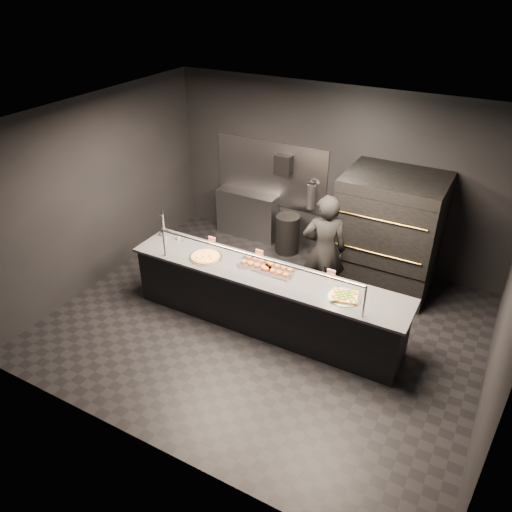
# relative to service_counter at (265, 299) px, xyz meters

# --- Properties ---
(room) EXTENTS (6.04, 6.00, 3.00)m
(room) POSITION_rel_service_counter_xyz_m (-0.02, 0.05, 1.03)
(room) COLOR black
(room) RESTS_ON ground
(service_counter) EXTENTS (4.10, 0.78, 1.37)m
(service_counter) POSITION_rel_service_counter_xyz_m (0.00, 0.00, 0.00)
(service_counter) COLOR black
(service_counter) RESTS_ON ground
(pizza_oven) EXTENTS (1.50, 1.23, 1.91)m
(pizza_oven) POSITION_rel_service_counter_xyz_m (1.20, 1.90, 0.50)
(pizza_oven) COLOR black
(pizza_oven) RESTS_ON ground
(prep_shelf) EXTENTS (1.20, 0.35, 0.90)m
(prep_shelf) POSITION_rel_service_counter_xyz_m (-1.60, 2.32, -0.01)
(prep_shelf) COLOR #99999E
(prep_shelf) RESTS_ON ground
(towel_dispenser) EXTENTS (0.30, 0.20, 0.35)m
(towel_dispenser) POSITION_rel_service_counter_xyz_m (-0.90, 2.39, 1.09)
(towel_dispenser) COLOR black
(towel_dispenser) RESTS_ON room
(fire_extinguisher) EXTENTS (0.14, 0.14, 0.51)m
(fire_extinguisher) POSITION_rel_service_counter_xyz_m (-0.35, 2.40, 0.60)
(fire_extinguisher) COLOR #B2B2B7
(fire_extinguisher) RESTS_ON room
(beer_tap) EXTENTS (0.13, 0.19, 0.50)m
(beer_tap) POSITION_rel_service_counter_xyz_m (-1.90, 0.20, 0.60)
(beer_tap) COLOR silver
(beer_tap) RESTS_ON service_counter
(round_pizza) EXTENTS (0.49, 0.49, 0.03)m
(round_pizza) POSITION_rel_service_counter_xyz_m (-0.95, -0.07, 0.47)
(round_pizza) COLOR silver
(round_pizza) RESTS_ON service_counter
(slider_tray_a) EXTENTS (0.54, 0.46, 0.07)m
(slider_tray_a) POSITION_rel_service_counter_xyz_m (-0.21, 0.12, 0.48)
(slider_tray_a) COLOR silver
(slider_tray_a) RESTS_ON service_counter
(slider_tray_b) EXTENTS (0.49, 0.40, 0.07)m
(slider_tray_b) POSITION_rel_service_counter_xyz_m (0.15, 0.10, 0.48)
(slider_tray_b) COLOR silver
(slider_tray_b) RESTS_ON service_counter
(square_pizza) EXTENTS (0.43, 0.43, 0.05)m
(square_pizza) POSITION_rel_service_counter_xyz_m (1.17, -0.04, 0.47)
(square_pizza) COLOR silver
(square_pizza) RESTS_ON service_counter
(condiment_jar) EXTENTS (0.15, 0.06, 0.10)m
(condiment_jar) POSITION_rel_service_counter_xyz_m (-1.58, 0.18, 0.50)
(condiment_jar) COLOR silver
(condiment_jar) RESTS_ON service_counter
(tent_cards) EXTENTS (2.04, 0.04, 0.15)m
(tent_cards) POSITION_rel_service_counter_xyz_m (-0.15, 0.28, 0.53)
(tent_cards) COLOR white
(tent_cards) RESTS_ON service_counter
(trash_bin) EXTENTS (0.43, 0.43, 0.72)m
(trash_bin) POSITION_rel_service_counter_xyz_m (-0.65, 2.11, -0.10)
(trash_bin) COLOR black
(trash_bin) RESTS_ON ground
(worker) EXTENTS (0.79, 0.68, 1.82)m
(worker) POSITION_rel_service_counter_xyz_m (0.49, 0.96, 0.44)
(worker) COLOR black
(worker) RESTS_ON ground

